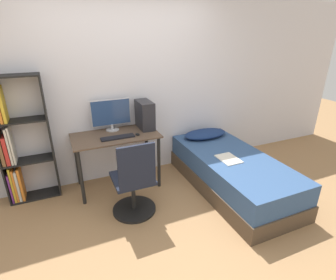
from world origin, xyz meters
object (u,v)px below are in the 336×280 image
at_px(office_chair, 134,187).
at_px(monitor, 111,114).
at_px(bed, 231,172).
at_px(keyboard, 118,137).
at_px(bookshelf, 14,144).
at_px(pc_tower, 145,115).

relative_size(office_chair, monitor, 1.78).
height_order(bed, keyboard, keyboard).
height_order(bookshelf, monitor, bookshelf).
xyz_separation_m(bookshelf, office_chair, (1.22, -0.87, -0.40)).
xyz_separation_m(office_chair, keyboard, (-0.03, 0.57, 0.41)).
relative_size(bookshelf, monitor, 2.96).
height_order(office_chair, pc_tower, pc_tower).
bearing_deg(office_chair, pc_tower, 62.15).
xyz_separation_m(bookshelf, keyboard, (1.19, -0.30, 0.00)).
relative_size(office_chair, keyboard, 2.24).
bearing_deg(bookshelf, office_chair, -35.48).
relative_size(bookshelf, pc_tower, 4.14).
bearing_deg(bookshelf, monitor, 1.17).
distance_m(bookshelf, bed, 2.78).
distance_m(bed, keyboard, 1.60).
bearing_deg(bookshelf, pc_tower, -2.62).
bearing_deg(keyboard, bed, -22.13).
bearing_deg(bed, keyboard, 157.87).
bearing_deg(office_chair, monitor, 91.55).
xyz_separation_m(bookshelf, monitor, (1.20, 0.02, 0.23)).
height_order(bed, monitor, monitor).
height_order(bookshelf, pc_tower, bookshelf).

